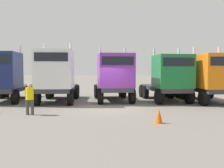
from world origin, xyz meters
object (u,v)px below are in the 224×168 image
at_px(semi_truck_orange, 211,77).
at_px(traffic_cone_near, 159,116).
at_px(visitor_in_hivis, 30,97).
at_px(semi_truck_purple, 114,77).
at_px(semi_truck_green, 169,78).
at_px(semi_truck_white, 56,76).
at_px(semi_truck_navy, 4,76).

height_order(semi_truck_orange, traffic_cone_near, semi_truck_orange).
xyz_separation_m(visitor_in_hivis, traffic_cone_near, (6.39, -1.80, -0.63)).
height_order(semi_truck_purple, visitor_in_hivis, semi_truck_purple).
bearing_deg(semi_truck_green, semi_truck_purple, -98.99).
distance_m(semi_truck_green, traffic_cone_near, 7.56).
bearing_deg(semi_truck_white, semi_truck_green, 90.69).
xyz_separation_m(semi_truck_navy, semi_truck_purple, (7.93, 0.56, -0.03)).
relative_size(semi_truck_white, visitor_in_hivis, 3.89).
height_order(semi_truck_white, visitor_in_hivis, semi_truck_white).
xyz_separation_m(semi_truck_white, traffic_cone_near, (6.18, -6.39, -1.59)).
relative_size(semi_truck_orange, visitor_in_hivis, 3.82).
height_order(semi_truck_orange, visitor_in_hivis, semi_truck_orange).
distance_m(semi_truck_orange, visitor_in_hivis, 12.23).
bearing_deg(traffic_cone_near, semi_truck_purple, 106.47).
height_order(semi_truck_purple, traffic_cone_near, semi_truck_purple).
bearing_deg(visitor_in_hivis, semi_truck_white, 6.46).
bearing_deg(semi_truck_navy, semi_truck_white, 79.20).
bearing_deg(traffic_cone_near, semi_truck_white, 134.05).
height_order(semi_truck_green, visitor_in_hivis, semi_truck_green).
bearing_deg(traffic_cone_near, semi_truck_green, 75.54).
relative_size(semi_truck_navy, semi_truck_purple, 1.02).
xyz_separation_m(semi_truck_navy, semi_truck_white, (3.88, -0.26, 0.03)).
height_order(semi_truck_white, semi_truck_orange, semi_truck_white).
height_order(semi_truck_navy, semi_truck_orange, semi_truck_navy).
bearing_deg(semi_truck_white, visitor_in_hivis, -7.55).
height_order(semi_truck_purple, semi_truck_orange, semi_truck_purple).
distance_m(semi_truck_purple, traffic_cone_near, 7.67).
xyz_separation_m(semi_truck_green, semi_truck_orange, (2.90, -0.44, 0.06)).
height_order(semi_truck_white, semi_truck_green, semi_truck_white).
xyz_separation_m(semi_truck_white, semi_truck_orange, (10.94, 0.35, -0.09)).
relative_size(semi_truck_white, semi_truck_orange, 1.02).
distance_m(semi_truck_navy, traffic_cone_near, 12.16).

